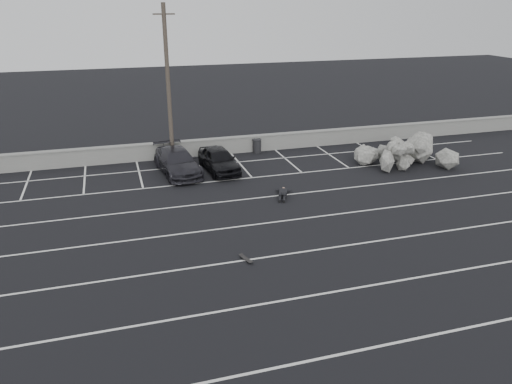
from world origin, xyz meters
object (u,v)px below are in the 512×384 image
object	(u,v)px
trash_bin	(257,146)
person	(283,191)
car_left	(219,160)
utility_pole	(168,86)
riprap_pile	(406,153)
skateboard	(246,259)
car_right	(177,162)

from	to	relation	value
trash_bin	person	distance (m)	7.57
car_left	utility_pole	size ratio (longest dim) A/B	0.44
riprap_pile	person	world-z (taller)	riprap_pile
utility_pole	trash_bin	distance (m)	6.94
car_left	trash_bin	distance (m)	4.34
person	skateboard	distance (m)	7.11
car_left	person	world-z (taller)	car_left
car_right	riprap_pile	world-z (taller)	riprap_pile
utility_pole	car_right	bearing A→B (deg)	-90.42
utility_pole	skateboard	xyz separation A→B (m)	(0.98, -13.21, -4.59)
car_left	skateboard	distance (m)	10.78
car_right	person	distance (m)	6.78
utility_pole	trash_bin	xyz separation A→B (m)	(5.51, 0.40, -4.19)
trash_bin	skateboard	distance (m)	14.35
utility_pole	riprap_pile	bearing A→B (deg)	-17.44
riprap_pile	person	xyz separation A→B (m)	(-8.90, -2.86, -0.39)
car_right	trash_bin	world-z (taller)	car_right
utility_pole	person	size ratio (longest dim) A/B	3.92
utility_pole	riprap_pile	xyz separation A→B (m)	(13.55, -4.26, -4.04)
car_left	trash_bin	world-z (taller)	car_left
car_right	utility_pole	bearing A→B (deg)	82.17
car_right	trash_bin	xyz separation A→B (m)	(5.53, 2.62, -0.24)
person	car_left	bearing A→B (deg)	139.55
utility_pole	skateboard	distance (m)	14.02
car_left	person	bearing A→B (deg)	-68.89
car_left	skateboard	size ratio (longest dim) A/B	5.91
car_left	skateboard	bearing A→B (deg)	-102.97
car_right	skateboard	xyz separation A→B (m)	(0.99, -10.99, -0.63)
car_left	riprap_pile	world-z (taller)	riprap_pile
car_left	riprap_pile	bearing A→B (deg)	-14.50
riprap_pile	skateboard	bearing A→B (deg)	-144.56
skateboard	riprap_pile	bearing A→B (deg)	18.33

